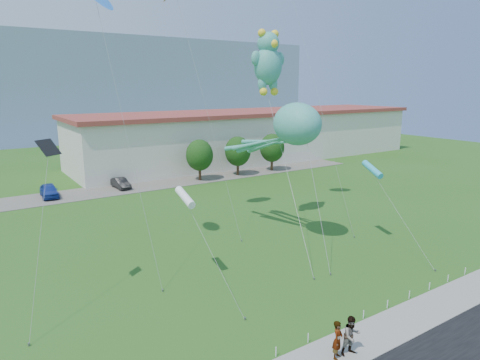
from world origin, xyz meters
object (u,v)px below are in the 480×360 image
(parked_car_blue, at_px, (49,191))
(parked_car_black, at_px, (121,183))
(warehouse, at_px, (255,135))
(pedestrian_left, at_px, (338,340))
(pedestrian_right, at_px, (351,336))
(teddy_bear_kite, at_px, (268,61))
(octopus_kite, at_px, (287,132))

(parked_car_blue, distance_m, parked_car_black, 8.07)
(warehouse, distance_m, parked_car_blue, 35.51)
(pedestrian_left, distance_m, pedestrian_right, 0.75)
(pedestrian_left, distance_m, teddy_bear_kite, 23.54)
(pedestrian_left, bearing_deg, octopus_kite, 32.12)
(parked_car_blue, relative_size, octopus_kite, 0.36)
(octopus_kite, height_order, teddy_bear_kite, teddy_bear_kite)
(parked_car_blue, height_order, octopus_kite, octopus_kite)
(parked_car_black, relative_size, teddy_bear_kite, 0.23)
(warehouse, bearing_deg, pedestrian_right, -120.75)
(pedestrian_right, relative_size, octopus_kite, 0.16)
(pedestrian_left, bearing_deg, parked_car_black, 58.64)
(warehouse, distance_m, pedestrian_right, 54.97)
(pedestrian_right, bearing_deg, parked_car_black, 97.96)
(parked_car_blue, bearing_deg, warehouse, 17.34)
(warehouse, distance_m, octopus_kite, 40.14)
(parked_car_blue, distance_m, octopus_kite, 29.72)
(warehouse, relative_size, pedestrian_right, 32.10)
(parked_car_blue, bearing_deg, parked_car_black, 1.87)
(warehouse, xyz_separation_m, teddy_bear_kite, (-19.90, -29.74, 10.18))
(warehouse, height_order, octopus_kite, octopus_kite)
(parked_car_blue, distance_m, teddy_bear_kite, 29.04)
(teddy_bear_kite, bearing_deg, pedestrian_left, -117.24)
(parked_car_blue, relative_size, parked_car_black, 1.14)
(parked_car_black, height_order, teddy_bear_kite, teddy_bear_kite)
(pedestrian_right, bearing_deg, parked_car_blue, 109.84)
(parked_car_black, relative_size, octopus_kite, 0.31)
(warehouse, xyz_separation_m, octopus_kite, (-21.08, -33.83, 4.75))
(parked_car_black, xyz_separation_m, octopus_kite, (5.17, -25.13, 8.19))
(warehouse, bearing_deg, octopus_kite, -121.94)
(warehouse, bearing_deg, pedestrian_left, -121.49)
(pedestrian_right, relative_size, parked_car_black, 0.50)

